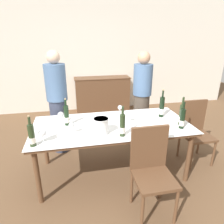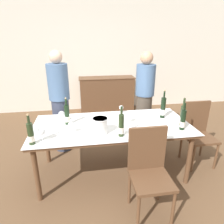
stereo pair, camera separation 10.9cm
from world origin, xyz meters
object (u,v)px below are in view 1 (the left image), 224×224
(wine_bottle_1, at_px, (67,116))
(chair_right_end, at_px, (195,128))
(wine_bottle_3, at_px, (162,107))
(wine_glass_3, at_px, (71,126))
(chair_near_front, at_px, (151,166))
(dining_table, at_px, (112,129))
(wine_glass_4, at_px, (130,116))
(ice_bucket, at_px, (101,126))
(sideboard_cabinet, at_px, (102,94))
(person_guest_left, at_px, (142,98))
(wine_bottle_0, at_px, (181,115))
(wine_glass_1, at_px, (120,108))
(wine_glass_0, at_px, (61,115))
(wine_bottle_4, at_px, (182,119))
(wine_bottle_2, at_px, (32,136))
(person_host, at_px, (58,104))
(wine_glass_2, at_px, (42,133))

(wine_bottle_1, bearing_deg, chair_right_end, -0.49)
(wine_bottle_3, relative_size, wine_glass_3, 2.83)
(chair_right_end, bearing_deg, chair_near_front, -142.39)
(dining_table, bearing_deg, chair_near_front, -68.13)
(wine_bottle_3, bearing_deg, wine_glass_4, -170.13)
(wine_bottle_3, distance_m, chair_near_front, 1.04)
(chair_right_end, bearing_deg, ice_bucket, -167.80)
(sideboard_cabinet, distance_m, person_guest_left, 1.84)
(wine_bottle_0, height_order, chair_near_front, wine_bottle_0)
(wine_glass_1, xyz_separation_m, chair_near_front, (0.08, -1.13, -0.29))
(wine_glass_4, bearing_deg, wine_glass_0, 169.34)
(wine_bottle_4, distance_m, chair_near_front, 0.79)
(wine_bottle_2, xyz_separation_m, chair_near_front, (1.25, -0.34, -0.32))
(wine_glass_4, bearing_deg, wine_bottle_1, 175.66)
(wine_bottle_3, distance_m, person_host, 1.65)
(dining_table, bearing_deg, wine_bottle_4, -18.77)
(wine_bottle_2, bearing_deg, wine_glass_1, 33.99)
(wine_glass_2, bearing_deg, ice_bucket, 7.62)
(wine_glass_1, bearing_deg, wine_glass_4, -82.42)
(wine_bottle_3, bearing_deg, sideboard_cabinet, 101.27)
(wine_bottle_3, distance_m, wine_bottle_4, 0.43)
(wine_bottle_1, bearing_deg, wine_glass_0, 126.22)
(wine_bottle_4, relative_size, wine_glass_0, 2.36)
(wine_glass_0, bearing_deg, chair_near_front, -44.32)
(wine_glass_1, relative_size, wine_glass_3, 0.84)
(ice_bucket, xyz_separation_m, wine_bottle_2, (-0.77, -0.14, 0.02))
(wine_bottle_0, relative_size, wine_bottle_1, 1.02)
(wine_glass_4, distance_m, person_host, 1.25)
(wine_glass_0, distance_m, wine_glass_2, 0.58)
(wine_bottle_2, distance_m, wine_glass_4, 1.29)
(wine_bottle_2, height_order, wine_bottle_3, wine_bottle_3)
(wine_bottle_1, bearing_deg, dining_table, -10.35)
(wine_glass_2, bearing_deg, chair_near_front, -19.04)
(wine_bottle_4, height_order, wine_glass_0, wine_bottle_4)
(wine_bottle_4, relative_size, chair_right_end, 0.37)
(wine_bottle_4, bearing_deg, wine_bottle_0, 65.73)
(wine_glass_0, height_order, person_host, person_host)
(wine_glass_2, bearing_deg, dining_table, 21.08)
(wine_bottle_4, bearing_deg, dining_table, 161.23)
(wine_glass_1, bearing_deg, sideboard_cabinet, 88.20)
(person_host, bearing_deg, person_guest_left, 2.88)
(wine_bottle_1, xyz_separation_m, wine_glass_4, (0.85, -0.06, -0.04))
(dining_table, bearing_deg, wine_glass_2, -158.92)
(dining_table, height_order, ice_bucket, ice_bucket)
(wine_glass_0, bearing_deg, person_host, 96.81)
(wine_bottle_4, bearing_deg, person_guest_left, 96.52)
(wine_bottle_3, distance_m, person_guest_left, 0.73)
(chair_near_front, bearing_deg, wine_glass_1, 94.10)
(wine_glass_1, bearing_deg, wine_glass_0, -168.03)
(ice_bucket, relative_size, person_host, 0.12)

